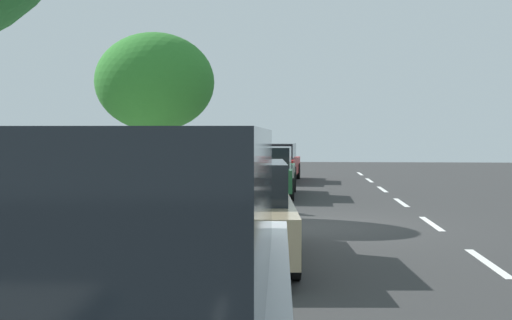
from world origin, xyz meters
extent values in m
plane|color=#313131|center=(0.00, 0.00, 0.00)|extent=(58.66, 58.66, 0.00)
cube|color=#ACA99F|center=(4.05, 0.00, 0.08)|extent=(3.34, 36.66, 0.16)
cube|color=gray|center=(2.30, 0.00, 0.08)|extent=(0.16, 36.66, 0.16)
cube|color=white|center=(-2.53, -17.23, 0.00)|extent=(0.14, 2.20, 0.01)
cube|color=white|center=(-2.53, -13.03, 0.00)|extent=(0.14, 2.20, 0.01)
cube|color=white|center=(-2.53, -8.83, 0.00)|extent=(0.14, 2.20, 0.01)
cube|color=white|center=(-2.53, -4.63, 0.00)|extent=(0.14, 2.20, 0.01)
cube|color=white|center=(-2.53, -0.43, 0.00)|extent=(0.14, 2.20, 0.01)
cube|color=white|center=(-2.53, 3.77, 0.00)|extent=(0.14, 2.20, 0.01)
cube|color=white|center=(0.83, 0.00, 0.00)|extent=(0.12, 36.66, 0.01)
cube|color=maroon|center=(1.31, -12.37, 0.60)|extent=(2.00, 4.49, 0.64)
cube|color=black|center=(1.31, -12.37, 1.22)|extent=(1.66, 2.18, 0.60)
cylinder|color=black|center=(2.20, -11.05, 0.33)|extent=(0.26, 0.67, 0.66)
cylinder|color=black|center=(0.58, -10.96, 0.33)|extent=(0.26, 0.67, 0.66)
cylinder|color=black|center=(2.04, -13.78, 0.33)|extent=(0.26, 0.67, 0.66)
cylinder|color=black|center=(0.43, -13.69, 0.33)|extent=(0.26, 0.67, 0.66)
cube|color=#1E512D|center=(1.38, -6.16, 0.60)|extent=(1.81, 4.42, 0.64)
cube|color=black|center=(1.38, -6.16, 1.22)|extent=(1.57, 2.12, 0.60)
cylinder|color=black|center=(2.20, -4.81, 0.33)|extent=(0.23, 0.66, 0.66)
cylinder|color=black|center=(0.58, -4.79, 0.33)|extent=(0.23, 0.66, 0.66)
cylinder|color=black|center=(2.17, -7.54, 0.33)|extent=(0.23, 0.66, 0.66)
cylinder|color=black|center=(0.55, -7.52, 0.33)|extent=(0.23, 0.66, 0.66)
cube|color=tan|center=(1.30, 3.78, 0.60)|extent=(2.05, 4.51, 0.64)
cube|color=black|center=(1.30, 3.78, 1.22)|extent=(1.68, 2.20, 0.60)
cylinder|color=black|center=(2.02, 5.20, 0.33)|extent=(0.26, 0.67, 0.66)
cylinder|color=black|center=(0.41, 5.09, 0.33)|extent=(0.26, 0.67, 0.66)
cylinder|color=black|center=(2.20, 2.48, 0.33)|extent=(0.26, 0.67, 0.66)
cylinder|color=black|center=(0.59, 2.37, 0.33)|extent=(0.26, 0.67, 0.66)
cube|color=black|center=(1.29, 10.66, 1.61)|extent=(1.77, 3.15, 0.76)
torus|color=black|center=(1.48, -1.62, 0.34)|extent=(0.49, 0.53, 0.67)
torus|color=black|center=(2.18, -2.38, 0.34)|extent=(0.49, 0.53, 0.67)
cylinder|color=#A51414|center=(1.74, -1.90, 0.42)|extent=(0.46, 0.50, 0.50)
cylinder|color=#A51414|center=(1.99, -2.17, 0.41)|extent=(0.12, 0.13, 0.46)
cylinder|color=#A51414|center=(1.78, -1.94, 0.65)|extent=(0.52, 0.56, 0.05)
cylinder|color=#A51414|center=(2.07, -2.26, 0.26)|extent=(0.26, 0.28, 0.18)
cylinder|color=#A51414|center=(2.10, -2.30, 0.49)|extent=(0.20, 0.22, 0.33)
cylinder|color=#A51414|center=(1.51, -1.65, 0.50)|extent=(0.10, 0.11, 0.33)
cube|color=black|center=(2.02, -2.21, 0.68)|extent=(0.24, 0.24, 0.05)
cylinder|color=black|center=(1.53, -1.67, 0.72)|extent=(0.36, 0.33, 0.03)
cylinder|color=#C6B284|center=(2.09, -2.37, 0.41)|extent=(0.15, 0.15, 0.83)
cylinder|color=#C6B284|center=(1.97, -2.53, 0.41)|extent=(0.15, 0.15, 0.83)
cube|color=white|center=(2.03, -2.45, 1.12)|extent=(0.41, 0.44, 0.59)
cylinder|color=white|center=(2.19, -2.24, 1.09)|extent=(0.10, 0.10, 0.56)
cylinder|color=white|center=(1.87, -2.66, 1.09)|extent=(0.10, 0.10, 0.56)
sphere|color=tan|center=(2.03, -2.45, 1.53)|extent=(0.23, 0.23, 0.23)
sphere|color=navy|center=(2.03, -2.45, 1.57)|extent=(0.26, 0.26, 0.26)
cube|color=black|center=(2.19, -2.57, 1.14)|extent=(0.32, 0.35, 0.44)
cylinder|color=brown|center=(3.68, -1.20, 1.27)|extent=(0.47, 0.47, 2.22)
ellipsoid|color=#2E782B|center=(3.68, -1.20, 3.14)|extent=(2.76, 2.76, 2.28)
cylinder|color=black|center=(4.31, -8.52, 0.58)|extent=(0.15, 0.15, 0.84)
cylinder|color=black|center=(4.29, -8.32, 0.58)|extent=(0.15, 0.15, 0.84)
cube|color=#591E1E|center=(4.30, -8.42, 1.30)|extent=(0.27, 0.40, 0.59)
cylinder|color=#591E1E|center=(4.33, -8.68, 1.27)|extent=(0.10, 0.10, 0.57)
cylinder|color=#591E1E|center=(4.27, -8.16, 1.27)|extent=(0.10, 0.10, 0.57)
sphere|color=#B87B4C|center=(4.30, -8.42, 1.72)|extent=(0.24, 0.24, 0.24)
camera|label=1|loc=(0.30, 13.67, 1.98)|focal=45.35mm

